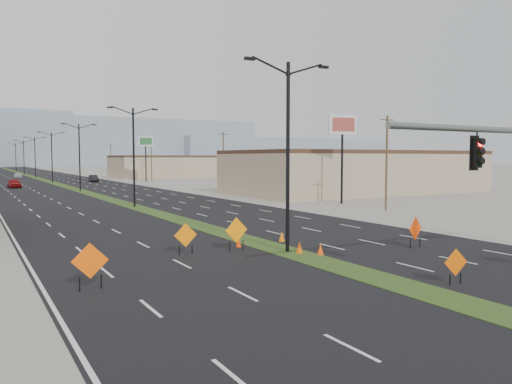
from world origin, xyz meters
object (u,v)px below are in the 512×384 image
streetlight_4 (35,156)px  car_left (14,183)px  streetlight_5 (24,156)px  cone_2 (299,248)px  cone_1 (321,250)px  pole_sign_east_near (342,131)px  streetlight_3 (52,155)px  streetlight_2 (80,155)px  cone_3 (239,242)px  streetlight_0 (288,150)px  car_far (18,176)px  streetlight_6 (16,156)px  construction_sign_1 (236,231)px  construction_sign_5 (415,230)px  streetlight_1 (134,154)px  pole_sign_east_far (146,145)px  construction_sign_0 (90,262)px  construction_sign_3 (456,264)px  car_mid (93,178)px  cone_0 (282,237)px  construction_sign_2 (186,236)px

streetlight_4 → car_left: size_ratio=2.31×
streetlight_5 → cone_2: bearing=-89.9°
cone_1 → pole_sign_east_near: (19.72, 21.95, 7.57)m
streetlight_3 → pole_sign_east_near: 66.97m
streetlight_2 → cone_3: bearing=-91.7°
streetlight_0 → car_far: size_ratio=2.27×
pole_sign_east_near → streetlight_6: bearing=116.1°
streetlight_5 → construction_sign_1: 138.46m
streetlight_5 → construction_sign_5: bearing=-87.2°
streetlight_1 → streetlight_5: bearing=90.0°
pole_sign_east_near → pole_sign_east_far: 57.88m
streetlight_1 → construction_sign_0: bearing=-109.3°
construction_sign_3 → cone_1: construction_sign_3 is taller
streetlight_2 → construction_sign_3: (2.00, -65.00, -4.57)m
streetlight_5 → cone_1: size_ratio=16.71×
construction_sign_0 → cone_3: (9.17, 5.20, -0.81)m
streetlight_2 → construction_sign_1: streetlight_2 is taller
construction_sign_1 → construction_sign_3: bearing=-73.5°
streetlight_3 → car_mid: streetlight_3 is taller
car_left → cone_2: bearing=-88.4°
car_far → pole_sign_east_far: size_ratio=0.47×
streetlight_3 → construction_sign_5: 86.87m
streetlight_0 → construction_sign_5: 8.56m
streetlight_4 → car_mid: streetlight_4 is taller
streetlight_5 → construction_sign_1: bearing=-90.9°
car_far → pole_sign_east_far: (21.37, -31.59, 6.98)m
streetlight_6 → cone_0: (1.57, -165.04, -5.11)m
construction_sign_5 → pole_sign_east_near: (13.79, 22.85, 6.84)m
streetlight_0 → streetlight_5: bearing=90.0°
streetlight_6 → construction_sign_1: streetlight_6 is taller
construction_sign_2 → construction_sign_3: size_ratio=1.14×
streetlight_1 → streetlight_2: same height
streetlight_6 → construction_sign_3: streetlight_6 is taller
car_left → cone_0: bearing=-86.9°
cone_1 → construction_sign_5: bearing=-8.7°
construction_sign_2 → pole_sign_east_far: 79.46m
streetlight_5 → car_left: 71.35m
streetlight_1 → construction_sign_5: (6.92, -30.49, -4.39)m
streetlight_3 → construction_sign_1: bearing=-91.5°
car_mid → construction_sign_0: 87.63m
construction_sign_0 → cone_0: bearing=32.0°
streetlight_5 → cone_3: (-1.55, -137.38, -5.15)m
construction_sign_2 → streetlight_1: bearing=79.6°
streetlight_0 → pole_sign_east_far: size_ratio=1.07×
streetlight_4 → cone_1: (0.99, -113.58, -5.12)m
construction_sign_5 → pole_sign_east_far: pole_sign_east_far is taller
streetlight_2 → cone_3: (-1.55, -53.38, -5.15)m
pole_sign_east_far → streetlight_2: bearing=-106.9°
streetlight_1 → cone_1: (0.99, -29.58, -5.12)m
construction_sign_3 → construction_sign_5: construction_sign_5 is taller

